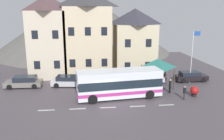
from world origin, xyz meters
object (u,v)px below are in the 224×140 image
townhouse_00 (49,36)px  transit_bus (119,84)px  public_bench (161,77)px  parked_car_01 (24,82)px  parked_car_00 (191,76)px  parked_car_02 (68,81)px  bus_shelter (157,63)px  townhouse_01 (88,34)px  pedestrian_00 (156,82)px  pedestrian_02 (185,92)px  harbour_buoy (194,91)px  flagpole (193,53)px  pedestrian_01 (170,86)px  townhouse_02 (134,42)px  parked_car_03 (146,77)px  hilltop_castle (83,20)px

townhouse_00 → transit_bus: size_ratio=1.22×
public_bench → parked_car_01: bearing=-176.4°
parked_car_00 → parked_car_02: bearing=-179.7°
townhouse_00 → parked_car_01: (-2.53, -5.88, -5.11)m
townhouse_00 → bus_shelter: townhouse_00 is taller
townhouse_01 → parked_car_00: (13.79, -5.05, -5.46)m
townhouse_01 → pedestrian_00: bearing=-45.5°
bus_shelter → pedestrian_02: bearing=-73.6°
parked_car_00 → parked_car_01: size_ratio=0.96×
bus_shelter → harbour_buoy: bearing=-55.5°
pedestrian_02 → flagpole: flagpole is taller
public_bench → pedestrian_01: bearing=-96.0°
parked_car_01 → pedestrian_01: (17.46, -4.14, 0.18)m
townhouse_02 → parked_car_00: size_ratio=2.23×
flagpole → townhouse_01: bearing=157.0°
townhouse_01 → public_bench: townhouse_01 is taller
pedestrian_00 → public_bench: bearing=65.7°
pedestrian_00 → townhouse_01: bearing=134.5°
townhouse_02 → public_bench: townhouse_02 is taller
parked_car_01 → pedestrian_00: (16.19, -2.91, 0.27)m
transit_bus → parked_car_03: 7.21m
parked_car_02 → hilltop_castle: bearing=94.3°
townhouse_00 → bus_shelter: size_ratio=3.22×
townhouse_00 → pedestrian_02: bearing=-37.9°
bus_shelter → flagpole: (4.89, 0.77, 1.07)m
transit_bus → parked_car_01: (-11.35, 5.01, -0.88)m
parked_car_00 → pedestrian_02: (-3.67, -6.62, 0.17)m
parked_car_00 → flagpole: bearing=-115.3°
townhouse_00 → pedestrian_00: size_ratio=7.30×
parked_car_03 → pedestrian_00: size_ratio=2.96×
pedestrian_01 → hilltop_castle: bearing=107.3°
pedestrian_02 → flagpole: bearing=60.5°
bus_shelter → parked_car_00: size_ratio=0.83×
parked_car_00 → pedestrian_00: (-5.74, -3.14, 0.29)m
bus_shelter → transit_bus: bearing=-144.9°
bus_shelter → parked_car_02: 11.53m
transit_bus → parked_car_00: 11.85m
bus_shelter → pedestrian_02: bus_shelter is taller
pedestrian_00 → flagpole: (5.44, 2.46, 3.05)m
parked_car_03 → pedestrian_01: bearing=-64.4°
flagpole → parked_car_03: bearing=170.2°
transit_bus → pedestrian_02: (6.92, -1.38, -0.73)m
townhouse_00 → pedestrian_02: townhouse_00 is taller
pedestrian_00 → harbour_buoy: bearing=-37.0°
parked_car_02 → parked_car_03: (10.34, 0.70, -0.04)m
parked_car_03 → harbour_buoy: (3.92, -6.14, 0.04)m
transit_bus → flagpole: size_ratio=1.37×
townhouse_02 → townhouse_00: bearing=176.8°
townhouse_02 → parked_car_03: size_ratio=2.07×
parked_car_03 → pedestrian_02: size_ratio=3.07×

